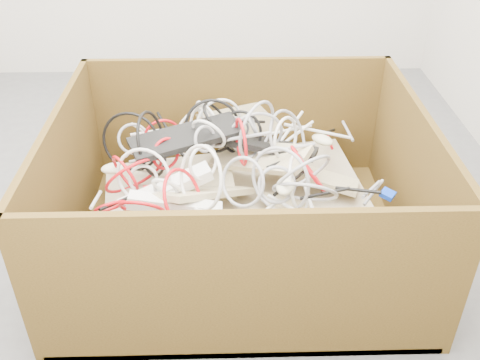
{
  "coord_description": "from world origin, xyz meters",
  "views": [
    {
      "loc": [
        0.19,
        -1.94,
        1.44
      ],
      "look_at": [
        0.24,
        -0.26,
        0.3
      ],
      "focal_mm": 40.97,
      "sensor_mm": 36.0,
      "label": 1
    }
  ],
  "objects_px": {
    "cardboard_box": "(235,217)",
    "power_strip_left": "(166,189)",
    "vga_plug": "(388,194)",
    "power_strip_right": "(175,206)"
  },
  "relations": [
    {
      "from": "vga_plug",
      "to": "power_strip_left",
      "type": "bearing_deg",
      "value": -145.88
    },
    {
      "from": "vga_plug",
      "to": "power_strip_right",
      "type": "bearing_deg",
      "value": -137.93
    },
    {
      "from": "vga_plug",
      "to": "cardboard_box",
      "type": "bearing_deg",
      "value": -158.42
    },
    {
      "from": "power_strip_left",
      "to": "power_strip_right",
      "type": "relative_size",
      "value": 1.08
    },
    {
      "from": "power_strip_right",
      "to": "cardboard_box",
      "type": "bearing_deg",
      "value": 46.37
    },
    {
      "from": "cardboard_box",
      "to": "power_strip_left",
      "type": "xyz_separation_m",
      "value": [
        -0.24,
        -0.1,
        0.21
      ]
    },
    {
      "from": "cardboard_box",
      "to": "vga_plug",
      "type": "relative_size",
      "value": 29.04
    },
    {
      "from": "cardboard_box",
      "to": "power_strip_right",
      "type": "xyz_separation_m",
      "value": [
        -0.2,
        -0.21,
        0.21
      ]
    },
    {
      "from": "cardboard_box",
      "to": "power_strip_left",
      "type": "distance_m",
      "value": 0.33
    },
    {
      "from": "cardboard_box",
      "to": "vga_plug",
      "type": "height_order",
      "value": "cardboard_box"
    }
  ]
}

